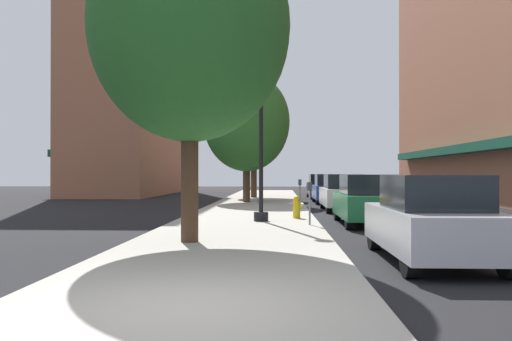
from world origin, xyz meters
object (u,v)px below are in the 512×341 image
object	(u,v)px
car_blue	(330,189)
tree_mid	(247,122)
tree_far	(190,27)
car_white	(343,193)
lamppost	(261,128)
parking_meter_near	(310,198)
fire_hydrant	(297,207)
tree_near	(254,131)
car_black	(321,186)
car_green	(367,200)
parking_meter_far	(300,190)
car_silver	(431,220)

from	to	relation	value
car_blue	tree_mid	bearing A→B (deg)	-165.91
tree_far	car_white	size ratio (longest dim) A/B	1.77
lamppost	parking_meter_near	world-z (taller)	lamppost
parking_meter_near	car_white	distance (m)	8.04
fire_hydrant	tree_mid	xyz separation A→B (m)	(-2.43, 10.54, 4.04)
tree_near	tree_far	xyz separation A→B (m)	(-0.40, -22.83, 0.52)
car_white	car_black	world-z (taller)	same
lamppost	car_blue	xyz separation A→B (m)	(3.48, 12.80, -2.39)
tree_near	parking_meter_near	bearing A→B (deg)	-82.08
tree_near	car_white	distance (m)	12.39
tree_far	car_black	distance (m)	25.07
car_green	fire_hydrant	bearing A→B (deg)	153.36
lamppost	fire_hydrant	world-z (taller)	lamppost
tree_far	fire_hydrant	bearing A→B (deg)	67.86
parking_meter_far	tree_mid	xyz separation A→B (m)	(-2.74, 5.51, 3.61)
lamppost	car_white	world-z (taller)	lamppost
parking_meter_near	car_blue	xyz separation A→B (m)	(1.95, 14.01, -0.14)
tree_mid	tree_far	size ratio (longest dim) A/B	0.95
parking_meter_far	car_blue	xyz separation A→B (m)	(1.95, 6.53, -0.14)
tree_far	car_blue	bearing A→B (deg)	74.75
car_black	car_green	bearing A→B (deg)	-91.59
fire_hydrant	lamppost	bearing A→B (deg)	-134.24
lamppost	tree_mid	distance (m)	11.93
parking_meter_far	car_green	distance (m)	6.47
tree_mid	car_silver	distance (m)	19.96
fire_hydrant	tree_near	xyz separation A→B (m)	(-2.29, 16.23, 4.03)
parking_meter_near	car_black	size ratio (longest dim) A/B	0.30
tree_mid	car_white	world-z (taller)	tree_mid
tree_near	car_blue	distance (m)	7.53
lamppost	car_blue	distance (m)	13.48
parking_meter_near	car_green	distance (m)	2.36
tree_mid	car_blue	world-z (taller)	tree_mid
tree_mid	car_white	distance (m)	7.95
car_white	lamppost	bearing A→B (deg)	-118.92
tree_near	car_white	bearing A→B (deg)	-67.33
fire_hydrant	tree_near	size ratio (longest dim) A/B	0.12
tree_near	parking_meter_far	bearing A→B (deg)	-76.93
lamppost	car_blue	world-z (taller)	lamppost
tree_near	lamppost	bearing A→B (deg)	-86.50
parking_meter_far	tree_mid	size ratio (longest dim) A/B	0.18
parking_meter_near	car_black	distance (m)	20.16
lamppost	tree_near	bearing A→B (deg)	93.50
tree_near	car_green	world-z (taller)	tree_near
car_white	car_black	xyz separation A→B (m)	(0.00, 12.27, 0.00)
car_silver	tree_mid	bearing A→B (deg)	104.52
lamppost	tree_far	xyz separation A→B (m)	(-1.46, -5.35, 1.87)
car_black	parking_meter_near	bearing A→B (deg)	-97.14
car_white	fire_hydrant	bearing A→B (deg)	-114.04
parking_meter_far	car_green	world-z (taller)	car_green
parking_meter_far	car_white	world-z (taller)	car_white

